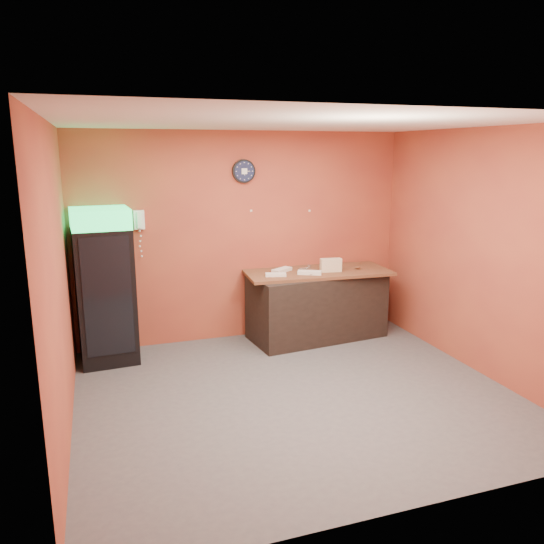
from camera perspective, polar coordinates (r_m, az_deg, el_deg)
name	(u,v)px	position (r m, az deg, el deg)	size (l,w,h in m)	color
floor	(296,394)	(5.81, 2.63, -13.02)	(4.50, 4.50, 0.00)	#47474C
back_wall	(244,237)	(7.21, -3.01, 3.81)	(4.50, 0.02, 2.80)	#AE4E31
left_wall	(58,284)	(5.00, -21.99, -1.18)	(0.02, 4.00, 2.80)	#AE4E31
right_wall	(482,253)	(6.50, 21.62, 1.91)	(0.02, 4.00, 2.80)	#AE4E31
ceiling	(299,122)	(5.23, 2.95, 15.78)	(4.50, 4.00, 0.02)	white
beverage_cooler	(105,289)	(6.67, -17.54, -1.74)	(0.70, 0.71, 1.88)	black
prep_counter	(317,305)	(7.35, 4.84, -3.61)	(1.82, 0.81, 0.91)	black
wall_clock	(244,171)	(7.10, -3.05, 10.78)	(0.31, 0.06, 0.31)	black
wall_phone	(139,220)	(6.88, -14.11, 5.47)	(0.13, 0.11, 0.24)	white
butcher_paper	(317,272)	(7.23, 4.91, -0.01)	(1.96, 0.82, 0.04)	brown
sub_roll_stack	(331,265)	(7.16, 6.35, 0.74)	(0.30, 0.14, 0.18)	beige
wrapped_sandwich_left	(276,275)	(6.88, 0.40, -0.29)	(0.27, 0.11, 0.04)	white
wrapped_sandwich_mid	(310,273)	(7.00, 4.07, -0.06)	(0.31, 0.12, 0.04)	white
wrapped_sandwich_right	(282,270)	(7.14, 1.07, 0.22)	(0.31, 0.12, 0.04)	white
kitchen_tool	(309,267)	(7.33, 4.01, 0.58)	(0.06, 0.06, 0.06)	silver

